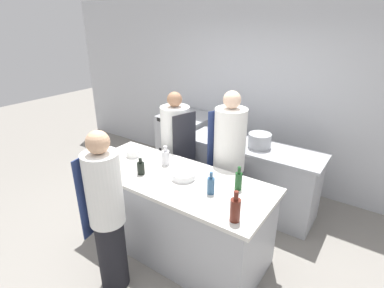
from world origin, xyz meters
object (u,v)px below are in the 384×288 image
chef_at_prep_near (107,215)px  stockpot (260,140)px  bowl_prep_small (133,153)px  bottle_vinegar (211,185)px  bottle_cooking_oil (101,162)px  bottle_wine (235,209)px  bottle_sauce (141,168)px  chef_at_stove (176,151)px  chef_at_pass_far (228,163)px  bottle_olive_oil (166,157)px  bottle_water (238,180)px  oven_range (187,142)px  bowl_mixing_large (183,175)px

chef_at_prep_near → stockpot: bearing=-27.7°
bowl_prep_small → bottle_vinegar: bearing=-8.4°
chef_at_prep_near → bottle_cooking_oil: bearing=41.8°
bottle_wine → stockpot: (-0.45, 1.55, -0.02)m
bottle_sauce → stockpot: stockpot is taller
bottle_vinegar → chef_at_stove: bearing=142.4°
chef_at_pass_far → bottle_wine: 1.19m
chef_at_pass_far → bottle_vinegar: (0.22, -0.77, 0.15)m
chef_at_prep_near → bottle_olive_oil: 0.96m
chef_at_prep_near → chef_at_pass_far: size_ratio=0.94×
chef_at_pass_far → bottle_vinegar: size_ratio=7.73×
bottle_wine → bottle_cooking_oil: 1.62m
bottle_sauce → bottle_water: (1.00, 0.31, 0.02)m
bottle_sauce → bowl_prep_small: (-0.39, 0.27, -0.03)m
chef_at_stove → bottle_water: bearing=80.6°
bottle_olive_oil → stockpot: 1.27m
bottle_cooking_oil → chef_at_pass_far: bearing=45.5°
chef_at_prep_near → bowl_prep_small: 1.04m
bottle_sauce → bottle_olive_oil: bearing=77.8°
chef_at_pass_far → bottle_vinegar: 0.81m
chef_at_pass_far → bottle_water: bearing=-124.1°
oven_range → chef_at_stove: bearing=-62.4°
stockpot → chef_at_stove: bearing=-152.2°
chef_at_pass_far → bottle_water: size_ratio=7.17×
chef_at_pass_far → bowl_mixing_large: size_ratio=6.96×
oven_range → bottle_vinegar: (1.55, -1.76, 0.53)m
chef_at_stove → bottle_cooking_oil: bearing=5.5°
bowl_mixing_large → bowl_prep_small: bearing=173.6°
bottle_vinegar → bottle_cooking_oil: (-1.24, -0.27, 0.01)m
bottle_vinegar → bottle_wine: (0.38, -0.24, 0.02)m
bottle_wine → bottle_water: 0.50m
bottle_cooking_oil → bowl_mixing_large: bottle_cooking_oil is taller
chef_at_stove → oven_range: bearing=-136.3°
bottle_sauce → bowl_prep_small: bottle_sauce is taller
chef_at_pass_far → bowl_prep_small: bearing=140.7°
bowl_mixing_large → oven_range: bearing=124.7°
oven_range → bowl_prep_small: bearing=-78.0°
bottle_vinegar → bottle_water: 0.28m
bottle_cooking_oil → bottle_wine: bearing=1.0°
chef_at_pass_far → bottle_water: (0.40, -0.55, 0.15)m
bottle_wine → chef_at_prep_near: bearing=-156.4°
bottle_vinegar → bottle_wine: size_ratio=0.81×
bottle_vinegar → bottle_cooking_oil: size_ratio=0.93×
chef_at_stove → bowl_prep_small: (-0.17, -0.62, 0.17)m
chef_at_pass_far → bottle_cooking_oil: chef_at_pass_far is taller
bowl_prep_small → stockpot: size_ratio=0.56×
bottle_cooking_oil → chef_at_prep_near: bearing=-37.1°
bottle_vinegar → bottle_water: (0.18, 0.22, 0.01)m
chef_at_stove → bottle_cooking_oil: chef_at_stove is taller
oven_range → chef_at_stove: (0.50, -0.96, 0.31)m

